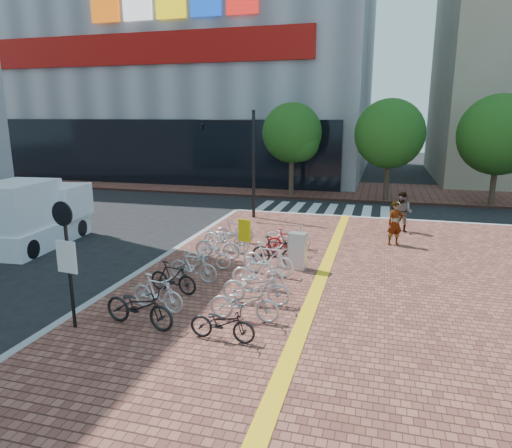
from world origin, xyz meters
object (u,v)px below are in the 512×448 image
(bike_11, at_px, (258,273))
(bike_14, at_px, (287,242))
(pedestrian_a, at_px, (395,224))
(yellow_sign, at_px, (244,235))
(bike_13, at_px, (276,251))
(pedestrian_b, at_px, (402,212))
(bike_3, at_px, (193,266))
(bike_7, at_px, (234,231))
(bike_0, at_px, (139,306))
(bike_10, at_px, (256,287))
(notice_sign, at_px, (66,250))
(bike_4, at_px, (208,256))
(bike_6, at_px, (226,238))
(bike_1, at_px, (157,293))
(bike_12, at_px, (268,259))
(bike_15, at_px, (288,236))
(traffic_light_pole, at_px, (230,144))
(utility_box, at_px, (298,251))
(bike_2, at_px, (173,277))
(bike_5, at_px, (218,245))
(bike_9, at_px, (244,303))
(box_truck, at_px, (34,215))
(bike_8, at_px, (222,323))

(bike_11, relative_size, bike_14, 1.03)
(pedestrian_a, bearing_deg, yellow_sign, -164.57)
(bike_13, distance_m, pedestrian_b, 7.61)
(bike_3, xyz_separation_m, bike_7, (-0.18, 4.70, -0.02))
(bike_0, xyz_separation_m, bike_14, (2.28, 6.92, -0.05))
(bike_3, height_order, bike_10, bike_10)
(yellow_sign, xyz_separation_m, notice_sign, (-2.79, -5.29, 0.79))
(pedestrian_b, bearing_deg, bike_4, -108.11)
(bike_4, bearing_deg, bike_6, -2.65)
(bike_1, distance_m, bike_12, 4.13)
(bike_15, bearing_deg, pedestrian_a, -72.69)
(bike_0, distance_m, bike_1, 0.98)
(bike_14, xyz_separation_m, traffic_light_pole, (-4.20, 5.89, 3.24))
(bike_12, xyz_separation_m, utility_box, (0.81, 0.88, 0.09))
(bike_10, relative_size, yellow_sign, 1.09)
(bike_2, xyz_separation_m, bike_6, (0.12, 4.43, 0.05))
(bike_3, xyz_separation_m, pedestrian_a, (6.17, 6.07, 0.38))
(pedestrian_a, bearing_deg, bike_5, -176.95)
(bike_9, xyz_separation_m, box_truck, (-10.40, 4.77, 0.66))
(bike_0, relative_size, bike_1, 1.19)
(bike_12, distance_m, notice_sign, 6.39)
(pedestrian_a, xyz_separation_m, utility_box, (-3.23, -3.97, -0.25))
(bike_1, xyz_separation_m, pedestrian_b, (6.59, 10.69, 0.40))
(bike_11, height_order, utility_box, utility_box)
(bike_2, relative_size, bike_12, 0.87)
(bike_2, height_order, bike_4, bike_2)
(bike_4, relative_size, bike_10, 0.85)
(bike_10, xyz_separation_m, utility_box, (0.56, 3.27, 0.13))
(bike_3, xyz_separation_m, pedestrian_b, (6.54, 8.39, 0.40))
(bike_1, relative_size, bike_10, 0.87)
(bike_12, xyz_separation_m, traffic_light_pole, (-4.08, 8.33, 3.17))
(yellow_sign, xyz_separation_m, traffic_light_pole, (-3.18, 8.05, 2.50))
(bike_0, distance_m, bike_14, 7.29)
(notice_sign, relative_size, traffic_light_pole, 0.59)
(bike_5, height_order, bike_10, bike_5)
(bike_1, height_order, bike_7, bike_1)
(bike_3, bearing_deg, pedestrian_a, -39.44)
(bike_4, distance_m, bike_6, 2.07)
(bike_2, xyz_separation_m, pedestrian_b, (6.73, 9.43, 0.43))
(bike_1, xyz_separation_m, bike_15, (2.16, 6.80, -0.01))
(bike_2, distance_m, bike_3, 1.06)
(bike_0, relative_size, box_truck, 0.40)
(bike_8, height_order, yellow_sign, yellow_sign)
(bike_2, bearing_deg, bike_10, -83.78)
(bike_3, relative_size, bike_6, 0.83)
(bike_9, height_order, bike_10, bike_10)
(bike_3, relative_size, pedestrian_a, 0.94)
(bike_2, height_order, bike_15, bike_15)
(utility_box, bearing_deg, bike_2, -134.97)
(bike_1, distance_m, utility_box, 5.31)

